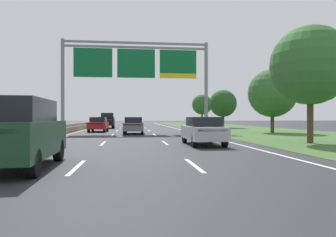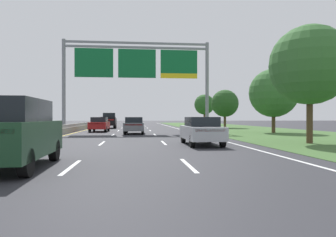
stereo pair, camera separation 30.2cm
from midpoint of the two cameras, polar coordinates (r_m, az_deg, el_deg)
name	(u,v)px [view 1 (the left image)]	position (r m, az deg, el deg)	size (l,w,h in m)	color
ground_plane	(133,132)	(34.60, -6.56, -2.36)	(220.00, 220.00, 0.00)	#2B2B30
lane_striping	(133,132)	(34.14, -6.56, -2.39)	(11.96, 106.00, 0.01)	white
grass_verge_right	(256,131)	(37.30, 15.42, -2.17)	(14.00, 110.00, 0.02)	#3D602D
median_barrier_concrete	(71,129)	(35.21, -17.37, -1.75)	(0.60, 110.00, 0.85)	#99968E
overhead_sign_gantry	(136,67)	(32.91, -6.03, 9.18)	(15.06, 0.42, 9.44)	gray
pickup_truck_black	(107,121)	(46.15, -11.12, -0.39)	(2.13, 5.45, 2.20)	black
car_grey_centre_lane_sedan	(134,125)	(29.83, -6.52, -1.20)	(1.95, 4.45, 1.57)	slate
car_red_left_lane_sedan	(98,124)	(34.82, -12.72, -1.00)	(1.90, 4.43, 1.57)	maroon
car_gold_centre_lane_sedan	(134,122)	(52.44, -6.33, -0.59)	(1.83, 4.40, 1.57)	#A38438
car_darkgreen_left_lane_suv	(19,132)	(10.57, -26.05, -2.26)	(2.03, 4.75, 2.11)	#193D23
car_silver_right_lane_sedan	(203,130)	(17.80, 5.87, -2.15)	(1.83, 4.40, 1.57)	#B2B5BA
roadside_tree_near	(310,65)	(20.69, 23.94, 8.77)	(4.69, 4.69, 6.99)	#4C3823
roadside_tree_mid	(272,93)	(33.42, 18.10, 4.38)	(4.86, 4.86, 6.43)	#4C3823
roadside_tree_far	(223,103)	(46.95, 9.74, 2.71)	(3.98, 3.98, 5.60)	#4C3823
roadside_tree_distant	(202,105)	(63.21, 6.05, 2.52)	(4.01, 4.01, 6.12)	#4C3823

